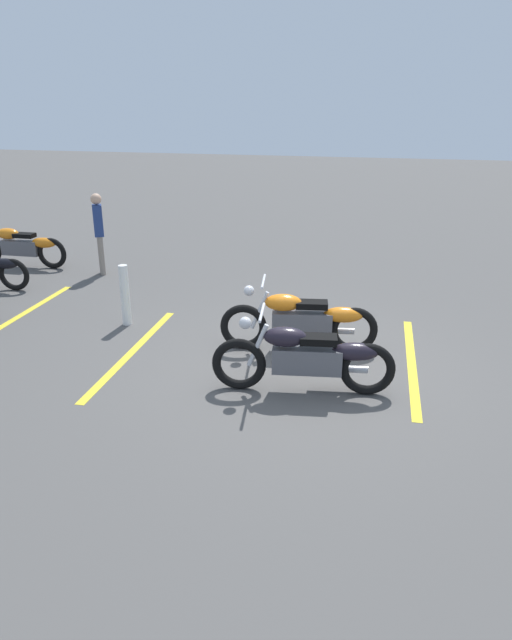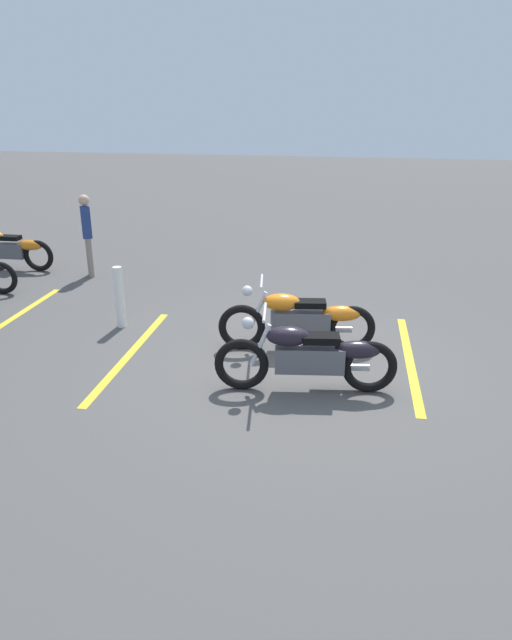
% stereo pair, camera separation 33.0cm
% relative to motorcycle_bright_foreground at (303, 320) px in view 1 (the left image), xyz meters
% --- Properties ---
extents(ground_plane, '(60.00, 60.00, 0.00)m').
position_rel_motorcycle_bright_foreground_xyz_m(ground_plane, '(-0.17, 0.62, -0.46)').
color(ground_plane, '#514F4C').
extents(motorcycle_bright_foreground, '(2.22, 0.69, 1.04)m').
position_rel_motorcycle_bright_foreground_xyz_m(motorcycle_bright_foreground, '(0.00, 0.00, 0.00)').
color(motorcycle_bright_foreground, black).
rests_on(motorcycle_bright_foreground, ground).
extents(motorcycle_dark_foreground, '(2.22, 0.67, 1.04)m').
position_rel_motorcycle_bright_foreground_xyz_m(motorcycle_dark_foreground, '(-0.26, 1.23, 0.00)').
color(motorcycle_dark_foreground, black).
rests_on(motorcycle_dark_foreground, ground).
extents(motorcycle_row_far_left, '(2.18, 0.29, 0.82)m').
position_rel_motorcycle_bright_foreground_xyz_m(motorcycle_row_far_left, '(6.52, -3.01, -0.01)').
color(motorcycle_row_far_left, black).
rests_on(motorcycle_row_far_left, ground).
extents(bystander_near_row, '(0.27, 0.29, 1.64)m').
position_rel_motorcycle_bright_foreground_xyz_m(bystander_near_row, '(4.61, -2.90, 0.45)').
color(bystander_near_row, gray).
rests_on(bystander_near_row, ground).
extents(bollard_post, '(0.14, 0.14, 0.98)m').
position_rel_motorcycle_bright_foreground_xyz_m(bollard_post, '(2.88, -0.37, 0.03)').
color(bollard_post, white).
rests_on(bollard_post, ground).
extents(parking_stripe_near, '(0.21, 3.20, 0.01)m').
position_rel_motorcycle_bright_foreground_xyz_m(parking_stripe_near, '(-1.53, 0.08, -0.46)').
color(parking_stripe_near, yellow).
rests_on(parking_stripe_near, ground).
extents(parking_stripe_mid, '(0.21, 3.20, 0.01)m').
position_rel_motorcycle_bright_foreground_xyz_m(parking_stripe_mid, '(2.35, 0.60, -0.46)').
color(parking_stripe_mid, yellow).
rests_on(parking_stripe_mid, ground).
extents(parking_stripe_far, '(0.21, 3.20, 0.01)m').
position_rel_motorcycle_bright_foreground_xyz_m(parking_stripe_far, '(4.79, -0.32, -0.46)').
color(parking_stripe_far, yellow).
rests_on(parking_stripe_far, ground).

